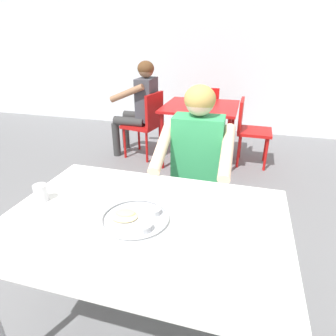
# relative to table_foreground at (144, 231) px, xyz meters

# --- Properties ---
(ground_plane) EXTENTS (12.00, 12.00, 0.05)m
(ground_plane) POSITION_rel_table_foreground_xyz_m (-0.09, -0.06, -0.70)
(ground_plane) COLOR slate
(back_wall) EXTENTS (12.00, 0.12, 3.40)m
(back_wall) POSITION_rel_table_foreground_xyz_m (-0.09, 3.90, 1.02)
(back_wall) COLOR silver
(back_wall) RESTS_ON ground
(table_foreground) EXTENTS (1.29, 0.89, 0.74)m
(table_foreground) POSITION_rel_table_foreground_xyz_m (0.00, 0.00, 0.00)
(table_foreground) COLOR white
(table_foreground) RESTS_ON ground
(thali_tray) EXTENTS (0.31, 0.31, 0.03)m
(thali_tray) POSITION_rel_table_foreground_xyz_m (-0.03, -0.02, 0.08)
(thali_tray) COLOR #B7BABF
(thali_tray) RESTS_ON table_foreground
(drinking_cup) EXTENTS (0.07, 0.07, 0.09)m
(drinking_cup) POSITION_rel_table_foreground_xyz_m (-0.55, 0.01, 0.11)
(drinking_cup) COLOR silver
(drinking_cup) RESTS_ON table_foreground
(chair_foreground) EXTENTS (0.39, 0.43, 0.84)m
(chair_foreground) POSITION_rel_table_foreground_xyz_m (0.10, 0.95, -0.19)
(chair_foreground) COLOR silver
(chair_foreground) RESTS_ON ground
(diner_foreground) EXTENTS (0.50, 0.56, 1.22)m
(diner_foreground) POSITION_rel_table_foreground_xyz_m (0.10, 0.73, 0.05)
(diner_foreground) COLOR black
(diner_foreground) RESTS_ON ground
(table_background_red) EXTENTS (0.89, 0.87, 0.73)m
(table_background_red) POSITION_rel_table_foreground_xyz_m (-0.15, 2.45, -0.04)
(table_background_red) COLOR #B71414
(table_background_red) RESTS_ON ground
(chair_red_left) EXTENTS (0.50, 0.50, 0.86)m
(chair_red_left) POSITION_rel_table_foreground_xyz_m (-0.83, 2.38, -0.18)
(chair_red_left) COLOR #AD1312
(chair_red_left) RESTS_ON ground
(chair_red_right) EXTENTS (0.41, 0.40, 0.81)m
(chair_red_right) POSITION_rel_table_foreground_xyz_m (0.44, 2.50, -0.20)
(chair_red_right) COLOR red
(chair_red_right) RESTS_ON ground
(chair_red_far) EXTENTS (0.40, 0.40, 0.85)m
(chair_red_far) POSITION_rel_table_foreground_xyz_m (-0.18, 3.06, -0.18)
(chair_red_far) COLOR red
(chair_red_far) RESTS_ON ground
(patron_background) EXTENTS (0.56, 0.49, 1.22)m
(patron_background) POSITION_rel_table_foreground_xyz_m (-0.94, 2.45, 0.05)
(patron_background) COLOR #333333
(patron_background) RESTS_ON ground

